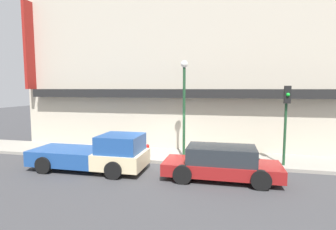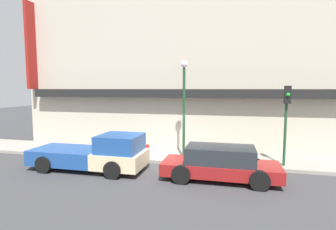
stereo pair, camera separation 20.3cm
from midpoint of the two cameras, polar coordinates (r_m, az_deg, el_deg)
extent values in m
plane|color=#38383A|center=(13.34, -1.92, -10.62)|extent=(80.00, 80.00, 0.00)
cube|color=gray|center=(14.64, -0.51, -8.79)|extent=(36.00, 2.84, 0.16)
cube|color=#BCB29E|center=(17.08, 1.74, 10.02)|extent=(19.80, 3.00, 10.06)
cube|color=black|center=(15.27, 0.44, 4.72)|extent=(18.22, 0.60, 0.50)
cube|color=maroon|center=(19.66, -28.31, 13.18)|extent=(0.20, 0.80, 5.60)
cube|color=beige|center=(12.19, -10.62, -9.42)|extent=(2.15, 1.96, 0.69)
cube|color=#1E478C|center=(12.02, -10.69, -6.06)|extent=(1.83, 1.80, 0.77)
cube|color=#1E478C|center=(13.46, -21.32, -8.27)|extent=(3.23, 1.96, 0.69)
cylinder|color=black|center=(13.10, -8.68, -9.28)|extent=(0.76, 0.22, 0.76)
cylinder|color=black|center=(11.37, -12.33, -11.69)|extent=(0.76, 0.22, 0.76)
cylinder|color=black|center=(14.62, -21.08, -8.02)|extent=(0.76, 0.22, 0.76)
cylinder|color=black|center=(13.09, -25.89, -9.81)|extent=(0.76, 0.22, 0.76)
cube|color=maroon|center=(11.29, 10.95, -11.27)|extent=(4.77, 1.77, 0.50)
cube|color=#23282D|center=(11.13, 11.01, -8.40)|extent=(2.77, 1.59, 0.67)
cylinder|color=black|center=(12.22, 18.13, -10.60)|extent=(0.76, 0.22, 0.76)
cylinder|color=black|center=(10.54, 19.07, -13.29)|extent=(0.76, 0.22, 0.76)
cylinder|color=black|center=(12.29, 4.05, -10.24)|extent=(0.76, 0.22, 0.76)
cylinder|color=black|center=(10.62, 2.58, -12.83)|extent=(0.76, 0.22, 0.76)
cylinder|color=red|center=(14.33, -4.88, -7.86)|extent=(0.19, 0.19, 0.46)
sphere|color=red|center=(14.27, -4.89, -6.72)|extent=(0.18, 0.18, 0.18)
cylinder|color=#1E4728|center=(13.43, 3.08, 0.31)|extent=(0.14, 0.14, 4.65)
sphere|color=silver|center=(13.42, 3.13, 11.02)|extent=(0.36, 0.36, 0.36)
cylinder|color=#1E4728|center=(13.34, 23.76, -2.20)|extent=(0.12, 0.12, 3.73)
cube|color=black|center=(13.07, 24.16, 4.08)|extent=(0.28, 0.20, 0.80)
sphere|color=green|center=(12.95, 24.26, 4.07)|extent=(0.16, 0.16, 0.16)
camera|label=1|loc=(0.10, -90.42, -0.04)|focal=28.00mm
camera|label=2|loc=(0.10, 89.58, 0.04)|focal=28.00mm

